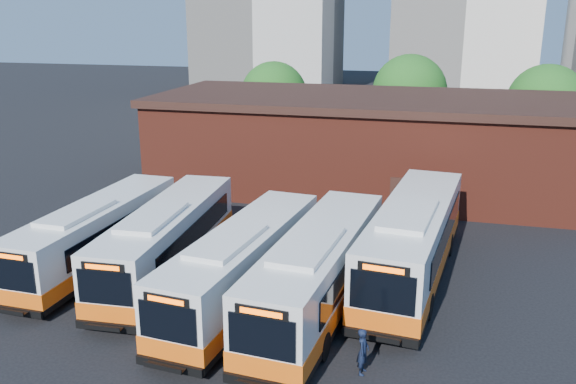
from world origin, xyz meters
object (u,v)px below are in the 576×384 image
(bus_midwest, at_px, (243,268))
(bus_mideast, at_px, (319,275))
(bus_east, at_px, (413,244))
(transit_worker, at_px, (363,351))
(bus_farwest, at_px, (97,237))
(bus_west, at_px, (168,243))

(bus_midwest, xyz_separation_m, bus_mideast, (3.21, 0.02, 0.07))
(bus_midwest, distance_m, bus_east, 7.91)
(transit_worker, bearing_deg, bus_farwest, 71.48)
(bus_farwest, xyz_separation_m, bus_mideast, (11.23, -1.87, 0.12))
(bus_west, xyz_separation_m, transit_worker, (9.95, -5.92, -0.72))
(bus_mideast, xyz_separation_m, bus_east, (3.48, 4.21, 0.10))
(bus_midwest, bearing_deg, bus_west, 162.35)
(bus_mideast, distance_m, bus_east, 5.46)
(bus_east, xyz_separation_m, transit_worker, (-1.08, -8.26, -0.87))
(bus_mideast, bearing_deg, bus_midwest, -175.02)
(bus_farwest, relative_size, bus_midwest, 0.96)
(bus_west, bearing_deg, bus_midwest, -26.63)
(bus_mideast, relative_size, transit_worker, 7.95)
(bus_west, xyz_separation_m, bus_midwest, (4.34, -1.88, -0.01))
(bus_west, bearing_deg, bus_east, 8.87)
(bus_farwest, distance_m, bus_midwest, 8.24)
(bus_mideast, bearing_deg, transit_worker, -54.68)
(bus_farwest, bearing_deg, bus_mideast, -7.71)
(bus_farwest, relative_size, bus_east, 0.87)
(bus_west, height_order, transit_worker, bus_west)
(bus_midwest, bearing_deg, bus_east, 38.16)
(bus_mideast, distance_m, transit_worker, 4.77)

